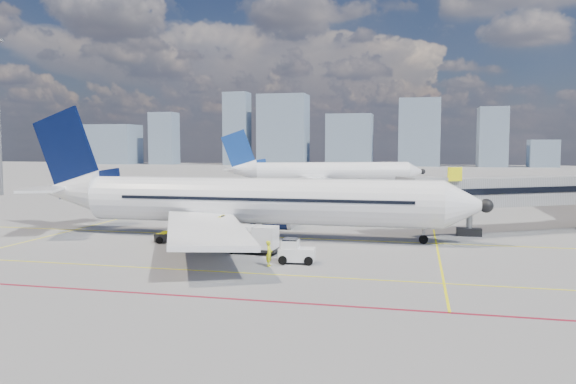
{
  "coord_description": "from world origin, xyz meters",
  "views": [
    {
      "loc": [
        12.32,
        -39.85,
        8.14
      ],
      "look_at": [
        1.07,
        8.94,
        4.0
      ],
      "focal_mm": 35.0,
      "sensor_mm": 36.0,
      "label": 1
    }
  ],
  "objects_px": {
    "second_aircraft": "(324,173)",
    "cargo_dolly": "(254,238)",
    "belt_loader": "(182,236)",
    "ramp_worker": "(269,253)",
    "main_aircraft": "(241,201)",
    "baggage_tug": "(295,251)"
  },
  "relations": [
    {
      "from": "second_aircraft",
      "to": "cargo_dolly",
      "type": "distance_m",
      "value": 61.53
    },
    {
      "from": "cargo_dolly",
      "to": "belt_loader",
      "type": "bearing_deg",
      "value": 161.02
    },
    {
      "from": "second_aircraft",
      "to": "ramp_worker",
      "type": "xyz_separation_m",
      "value": [
        6.96,
        -65.4,
        -2.36
      ]
    },
    {
      "from": "main_aircraft",
      "to": "belt_loader",
      "type": "distance_m",
      "value": 6.11
    },
    {
      "from": "baggage_tug",
      "to": "cargo_dolly",
      "type": "bearing_deg",
      "value": 140.3
    },
    {
      "from": "cargo_dolly",
      "to": "baggage_tug",
      "type": "bearing_deg",
      "value": -31.59
    },
    {
      "from": "main_aircraft",
      "to": "belt_loader",
      "type": "height_order",
      "value": "main_aircraft"
    },
    {
      "from": "ramp_worker",
      "to": "belt_loader",
      "type": "bearing_deg",
      "value": 50.24
    },
    {
      "from": "cargo_dolly",
      "to": "main_aircraft",
      "type": "bearing_deg",
      "value": 119.16
    },
    {
      "from": "cargo_dolly",
      "to": "belt_loader",
      "type": "relative_size",
      "value": 0.66
    },
    {
      "from": "main_aircraft",
      "to": "ramp_worker",
      "type": "bearing_deg",
      "value": -63.93
    },
    {
      "from": "second_aircraft",
      "to": "belt_loader",
      "type": "bearing_deg",
      "value": -113.18
    },
    {
      "from": "belt_loader",
      "to": "ramp_worker",
      "type": "xyz_separation_m",
      "value": [
        9.46,
        -7.16,
        0.24
      ]
    },
    {
      "from": "main_aircraft",
      "to": "baggage_tug",
      "type": "xyz_separation_m",
      "value": [
        7.04,
        -9.73,
        -2.4
      ]
    },
    {
      "from": "belt_loader",
      "to": "second_aircraft",
      "type": "bearing_deg",
      "value": 84.48
    },
    {
      "from": "ramp_worker",
      "to": "baggage_tug",
      "type": "bearing_deg",
      "value": -51.02
    },
    {
      "from": "second_aircraft",
      "to": "belt_loader",
      "type": "relative_size",
      "value": 6.16
    },
    {
      "from": "main_aircraft",
      "to": "second_aircraft",
      "type": "distance_m",
      "value": 54.36
    },
    {
      "from": "cargo_dolly",
      "to": "ramp_worker",
      "type": "relative_size",
      "value": 2.27
    },
    {
      "from": "second_aircraft",
      "to": "belt_loader",
      "type": "height_order",
      "value": "second_aircraft"
    },
    {
      "from": "belt_loader",
      "to": "cargo_dolly",
      "type": "bearing_deg",
      "value": -26.31
    },
    {
      "from": "second_aircraft",
      "to": "main_aircraft",
      "type": "bearing_deg",
      "value": -109.22
    }
  ]
}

